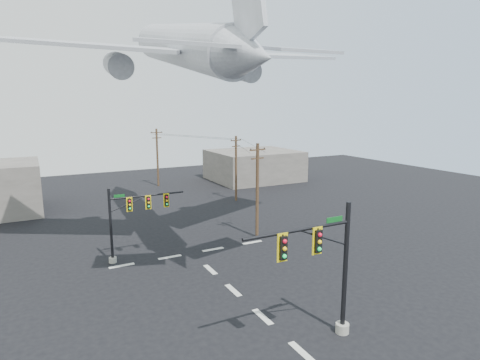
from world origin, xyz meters
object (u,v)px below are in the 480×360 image
signal_mast_far (130,219)px  utility_pole_a (257,189)px  utility_pole_c (157,156)px  signal_mast_near (326,270)px  utility_pole_b (236,167)px  airliner (184,47)px

signal_mast_far → utility_pole_a: (12.12, 0.21, 1.27)m
signal_mast_far → utility_pole_c: utility_pole_c is taller
utility_pole_a → utility_pole_c: size_ratio=1.01×
signal_mast_near → signal_mast_far: signal_mast_near is taller
signal_mast_near → utility_pole_b: bearing=71.4°
utility_pole_a → airliner: size_ratio=0.28×
signal_mast_far → signal_mast_near: bearing=-68.1°
signal_mast_near → utility_pole_a: bearing=72.0°
utility_pole_b → signal_mast_far: bearing=-153.4°
signal_mast_near → signal_mast_far: (-6.68, 16.59, -0.54)m
signal_mast_far → utility_pole_b: (17.23, 14.73, 1.04)m
utility_pole_b → utility_pole_c: (-6.49, 14.52, 0.20)m
signal_mast_near → airliner: 23.44m
signal_mast_far → utility_pole_a: 12.19m
signal_mast_far → utility_pole_b: size_ratio=0.75×
signal_mast_near → utility_pole_a: size_ratio=0.83×
signal_mast_near → airliner: bearing=92.4°
signal_mast_near → utility_pole_b: utility_pole_b is taller
signal_mast_near → utility_pole_b: (10.56, 31.32, 0.50)m
utility_pole_c → signal_mast_near: bearing=-94.6°
utility_pole_c → airliner: (-4.88, -26.80, 12.94)m
utility_pole_a → signal_mast_near: bearing=-116.9°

